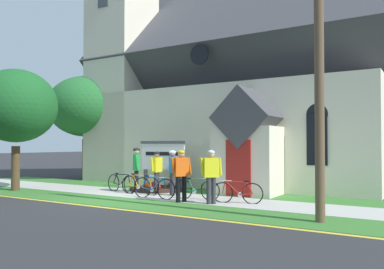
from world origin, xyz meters
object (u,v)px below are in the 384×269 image
Objects in this scene: utility_pole at (315,24)px; yard_deciduous_tree at (85,107)px; church_sign at (163,157)px; bicycle_orange at (121,183)px; cyclist_in_white_jersey at (172,169)px; bicycle_blue at (154,188)px; cyclist_in_red_jersey at (211,172)px; cyclist_in_orange_jersey at (157,169)px; verge_sapling at (16,106)px; bicycle_red at (140,185)px; bicycle_black at (196,189)px; cyclist_in_green_jersey at (181,171)px; bicycle_silver at (238,192)px; cyclist_in_yellow_jersey at (136,166)px; roadside_conifer at (375,76)px.

utility_pole is 15.06m from yard_deciduous_tree.
utility_pole is at bearing -27.04° from church_sign.
cyclist_in_white_jersey reaches higher than bicycle_orange.
cyclist_in_red_jersey is at bearing -2.96° from bicycle_blue.
bicycle_orange is 1.04× the size of cyclist_in_orange_jersey.
bicycle_orange is 9.72m from utility_pole.
cyclist_in_white_jersey is (0.09, 1.03, 0.61)m from bicycle_blue.
verge_sapling reaches higher than cyclist_in_orange_jersey.
bicycle_red reaches higher than bicycle_orange.
bicycle_red reaches higher than bicycle_black.
cyclist_in_green_jersey is (1.23, -1.27, 0.03)m from cyclist_in_white_jersey.
bicycle_black is 3.68m from bicycle_orange.
church_sign is at bearing 63.76° from bicycle_orange.
verge_sapling is (-5.01, -3.57, 2.15)m from church_sign.
verge_sapling is (-12.47, 0.24, -1.45)m from utility_pole.
cyclist_in_orange_jersey reaches higher than bicycle_silver.
bicycle_silver is 4.18m from cyclist_in_orange_jersey.
yard_deciduous_tree is at bearing 153.22° from cyclist_in_yellow_jersey.
cyclist_in_green_jersey reaches higher than bicycle_silver.
bicycle_orange is (-0.83, -1.69, -1.01)m from church_sign.
cyclist_in_red_jersey is 0.31× the size of yard_deciduous_tree.
cyclist_in_green_jersey reaches higher than bicycle_red.
cyclist_in_red_jersey is 3.73m from cyclist_in_orange_jersey.
bicycle_silver is 0.18× the size of utility_pole.
cyclist_in_yellow_jersey is (-1.76, 0.02, 0.07)m from cyclist_in_white_jersey.
verge_sapling is (-6.52, -2.09, 2.53)m from cyclist_in_white_jersey.
bicycle_blue is 1.04× the size of bicycle_black.
utility_pole reaches higher than cyclist_in_orange_jersey.
bicycle_red is at bearing 168.46° from cyclist_in_red_jersey.
cyclist_in_white_jersey is 0.23× the size of roadside_conifer.
cyclist_in_red_jersey is (-0.65, -0.62, 0.67)m from bicycle_silver.
utility_pole is (7.15, -1.89, 4.60)m from bicycle_red.
yard_deciduous_tree is at bearing 152.01° from bicycle_blue.
bicycle_orange is (-5.30, 0.32, 0.01)m from bicycle_silver.
cyclist_in_green_jersey is at bearing -45.08° from church_sign.
bicycle_black is at bearing -34.26° from church_sign.
bicycle_blue is at bearing -28.13° from bicycle_red.
bicycle_blue is 1.04× the size of bicycle_orange.
bicycle_blue is 9.69m from yard_deciduous_tree.
bicycle_orange is at bearing 159.90° from bicycle_blue.
cyclist_in_orange_jersey is 0.29× the size of yard_deciduous_tree.
cyclist_in_yellow_jersey reaches higher than bicycle_blue.
church_sign is 1.28× the size of cyclist_in_green_jersey.
cyclist_in_red_jersey is (2.31, -1.16, 0.03)m from cyclist_in_white_jersey.
yard_deciduous_tree is (-6.27, 3.17, 2.94)m from cyclist_in_yellow_jersey.
cyclist_in_white_jersey is at bearing 158.62° from utility_pole.
bicycle_blue is at bearing -20.10° from bicycle_orange.
yard_deciduous_tree is (-10.34, 4.34, 2.97)m from cyclist_in_red_jersey.
cyclist_in_red_jersey is (1.08, 0.11, 0.01)m from cyclist_in_green_jersey.
yard_deciduous_tree is at bearing 161.29° from bicycle_silver.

